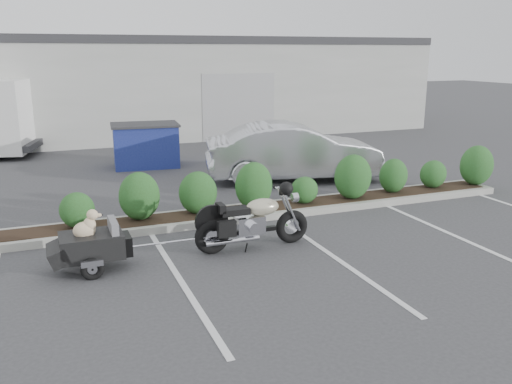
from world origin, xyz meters
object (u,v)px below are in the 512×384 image
object	(u,v)px
pet_trailer	(91,245)
sedan	(294,152)
dumpster	(146,145)
motorcycle	(253,222)

from	to	relation	value
pet_trailer	sedan	world-z (taller)	sedan
sedan	dumpster	xyz separation A→B (m)	(-3.42, 3.31, -0.11)
sedan	dumpster	size ratio (longest dim) A/B	2.23
motorcycle	dumpster	size ratio (longest dim) A/B	1.02
motorcycle	pet_trailer	distance (m)	2.78
motorcycle	pet_trailer	world-z (taller)	motorcycle
dumpster	sedan	bearing A→B (deg)	-38.33
pet_trailer	dumpster	bearing A→B (deg)	73.14
pet_trailer	dumpster	world-z (taller)	dumpster
sedan	dumpster	world-z (taller)	sedan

